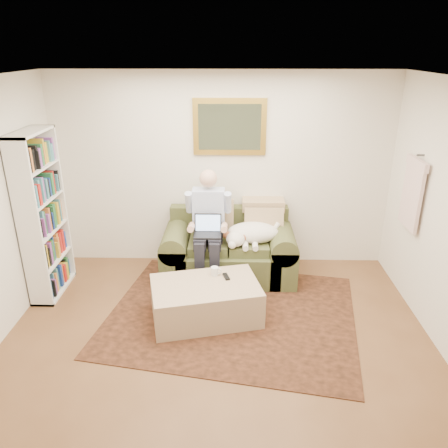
{
  "coord_description": "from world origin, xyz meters",
  "views": [
    {
      "loc": [
        0.15,
        -3.16,
        2.86
      ],
      "look_at": [
        0.05,
        1.51,
        0.95
      ],
      "focal_mm": 35.0,
      "sensor_mm": 36.0,
      "label": 1
    }
  ],
  "objects_px": {
    "sleeping_dog": "(253,233)",
    "bookshelf": "(42,216)",
    "ottoman": "(206,301)",
    "laptop": "(208,229)",
    "seated_man": "(208,230)",
    "sofa": "(229,255)",
    "coffee_mug": "(215,271)"
  },
  "relations": [
    {
      "from": "sleeping_dog",
      "to": "bookshelf",
      "type": "bearing_deg",
      "value": -172.22
    },
    {
      "from": "ottoman",
      "to": "laptop",
      "type": "bearing_deg",
      "value": 90.82
    },
    {
      "from": "seated_man",
      "to": "laptop",
      "type": "height_order",
      "value": "seated_man"
    },
    {
      "from": "sofa",
      "to": "seated_man",
      "type": "bearing_deg",
      "value": -148.55
    },
    {
      "from": "seated_man",
      "to": "sleeping_dog",
      "type": "distance_m",
      "value": 0.58
    },
    {
      "from": "coffee_mug",
      "to": "sleeping_dog",
      "type": "bearing_deg",
      "value": 56.55
    },
    {
      "from": "sofa",
      "to": "ottoman",
      "type": "relative_size",
      "value": 1.47
    },
    {
      "from": "sleeping_dog",
      "to": "sofa",
      "type": "bearing_deg",
      "value": 164.26
    },
    {
      "from": "sofa",
      "to": "laptop",
      "type": "relative_size",
      "value": 5.15
    },
    {
      "from": "laptop",
      "to": "ottoman",
      "type": "xyz_separation_m",
      "value": [
        0.01,
        -0.78,
        -0.55
      ]
    },
    {
      "from": "ottoman",
      "to": "bookshelf",
      "type": "height_order",
      "value": "bookshelf"
    },
    {
      "from": "sofa",
      "to": "seated_man",
      "type": "xyz_separation_m",
      "value": [
        -0.26,
        -0.16,
        0.43
      ]
    },
    {
      "from": "seated_man",
      "to": "ottoman",
      "type": "xyz_separation_m",
      "value": [
        0.01,
        -0.84,
        -0.51
      ]
    },
    {
      "from": "seated_man",
      "to": "laptop",
      "type": "bearing_deg",
      "value": -90.0
    },
    {
      "from": "sofa",
      "to": "sleeping_dog",
      "type": "height_order",
      "value": "sofa"
    },
    {
      "from": "sleeping_dog",
      "to": "ottoman",
      "type": "distance_m",
      "value": 1.16
    },
    {
      "from": "sofa",
      "to": "bookshelf",
      "type": "xyz_separation_m",
      "value": [
        -2.2,
        -0.43,
        0.7
      ]
    },
    {
      "from": "bookshelf",
      "to": "sleeping_dog",
      "type": "bearing_deg",
      "value": 7.78
    },
    {
      "from": "sleeping_dog",
      "to": "bookshelf",
      "type": "distance_m",
      "value": 2.56
    },
    {
      "from": "sofa",
      "to": "coffee_mug",
      "type": "bearing_deg",
      "value": -101.02
    },
    {
      "from": "sofa",
      "to": "ottoman",
      "type": "xyz_separation_m",
      "value": [
        -0.25,
        -1.0,
        -0.08
      ]
    },
    {
      "from": "sleeping_dog",
      "to": "coffee_mug",
      "type": "xyz_separation_m",
      "value": [
        -0.46,
        -0.7,
        -0.18
      ]
    },
    {
      "from": "laptop",
      "to": "coffee_mug",
      "type": "distance_m",
      "value": 0.64
    },
    {
      "from": "laptop",
      "to": "coffee_mug",
      "type": "bearing_deg",
      "value": -79.39
    },
    {
      "from": "sleeping_dog",
      "to": "laptop",
      "type": "bearing_deg",
      "value": -166.36
    },
    {
      "from": "sofa",
      "to": "seated_man",
      "type": "relative_size",
      "value": 1.19
    },
    {
      "from": "sleeping_dog",
      "to": "bookshelf",
      "type": "height_order",
      "value": "bookshelf"
    },
    {
      "from": "ottoman",
      "to": "seated_man",
      "type": "bearing_deg",
      "value": 90.75
    },
    {
      "from": "sofa",
      "to": "coffee_mug",
      "type": "height_order",
      "value": "sofa"
    },
    {
      "from": "laptop",
      "to": "ottoman",
      "type": "distance_m",
      "value": 0.95
    },
    {
      "from": "ottoman",
      "to": "sofa",
      "type": "bearing_deg",
      "value": 76.11
    },
    {
      "from": "laptop",
      "to": "coffee_mug",
      "type": "xyz_separation_m",
      "value": [
        0.11,
        -0.56,
        -0.28
      ]
    }
  ]
}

